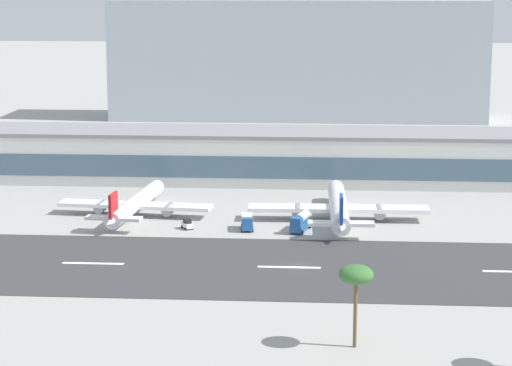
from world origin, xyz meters
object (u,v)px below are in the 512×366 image
object	(u,v)px
airliner_red_tail_gate_0	(134,205)
palm_tree_2	(356,276)
terminal_building	(260,156)
distant_hotel_block	(298,60)
service_baggage_tug_0	(187,224)
service_fuel_truck_1	(301,222)
airliner_navy_tail_gate_1	(338,208)
service_box_truck_2	(247,222)

from	to	relation	value
airliner_red_tail_gate_0	palm_tree_2	bearing A→B (deg)	-143.33
terminal_building	distant_hotel_block	size ratio (longest dim) A/B	1.21
distant_hotel_block	palm_tree_2	xyz separation A→B (m)	(16.11, -251.29, -12.06)
service_baggage_tug_0	palm_tree_2	size ratio (longest dim) A/B	0.28
airliner_red_tail_gate_0	service_fuel_truck_1	bearing A→B (deg)	-99.92
airliner_red_tail_gate_0	palm_tree_2	world-z (taller)	palm_tree_2
airliner_red_tail_gate_0	service_fuel_truck_1	world-z (taller)	airliner_red_tail_gate_0
service_fuel_truck_1	palm_tree_2	world-z (taller)	palm_tree_2
airliner_red_tail_gate_0	service_fuel_truck_1	xyz separation A→B (m)	(38.68, -10.80, -0.75)
distant_hotel_block	service_fuel_truck_1	distance (m)	182.52
service_baggage_tug_0	palm_tree_2	world-z (taller)	palm_tree_2
airliner_navy_tail_gate_1	distant_hotel_block	bearing A→B (deg)	3.60
distant_hotel_block	service_box_truck_2	size ratio (longest dim) A/B	23.33
airliner_red_tail_gate_0	service_fuel_truck_1	size ratio (longest dim) A/B	4.70
service_baggage_tug_0	service_box_truck_2	bearing A→B (deg)	-119.49
terminal_building	distant_hotel_block	xyz separation A→B (m)	(6.26, 126.52, 16.08)
palm_tree_2	airliner_navy_tail_gate_1	bearing A→B (deg)	91.18
terminal_building	service_fuel_truck_1	world-z (taller)	terminal_building
service_fuel_truck_1	palm_tree_2	xyz separation A→B (m)	(9.90, -70.09, 8.93)
terminal_building	service_baggage_tug_0	bearing A→B (deg)	-102.78
service_baggage_tug_0	service_fuel_truck_1	xyz separation A→B (m)	(24.85, -0.05, 0.98)
service_fuel_truck_1	service_box_truck_2	distance (m)	11.71
terminal_building	service_baggage_tug_0	xyz separation A→B (m)	(-12.39, -54.63, -5.90)
service_baggage_tug_0	service_box_truck_2	world-z (taller)	service_box_truck_2
service_fuel_truck_1	palm_tree_2	distance (m)	71.35
service_baggage_tug_0	service_fuel_truck_1	bearing A→B (deg)	-119.89
service_box_truck_2	service_baggage_tug_0	bearing A→B (deg)	-94.87
airliner_navy_tail_gate_1	service_fuel_truck_1	bearing A→B (deg)	137.93
airliner_navy_tail_gate_1	palm_tree_2	bearing A→B (deg)	179.97
distant_hotel_block	service_baggage_tug_0	distance (m)	183.43
service_fuel_truck_1	terminal_building	bearing A→B (deg)	-151.80
terminal_building	airliner_red_tail_gate_0	distance (m)	51.28
service_fuel_truck_1	service_box_truck_2	xyz separation A→B (m)	(-11.70, 0.12, -0.24)
airliner_navy_tail_gate_1	palm_tree_2	size ratio (longest dim) A/B	3.62
terminal_building	service_baggage_tug_0	size ratio (longest dim) A/B	48.86
service_baggage_tug_0	service_fuel_truck_1	size ratio (longest dim) A/B	0.40
airliner_red_tail_gate_0	service_baggage_tug_0	bearing A→B (deg)	-122.17
distant_hotel_block	service_box_truck_2	xyz separation A→B (m)	(-5.49, -181.09, -21.23)
airliner_red_tail_gate_0	service_baggage_tug_0	world-z (taller)	airliner_red_tail_gate_0
airliner_navy_tail_gate_1	airliner_red_tail_gate_0	bearing A→B (deg)	87.25
terminal_building	service_fuel_truck_1	bearing A→B (deg)	-77.16
distant_hotel_block	airliner_navy_tail_gate_1	xyz separation A→B (m)	(14.47, -171.65, -19.98)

